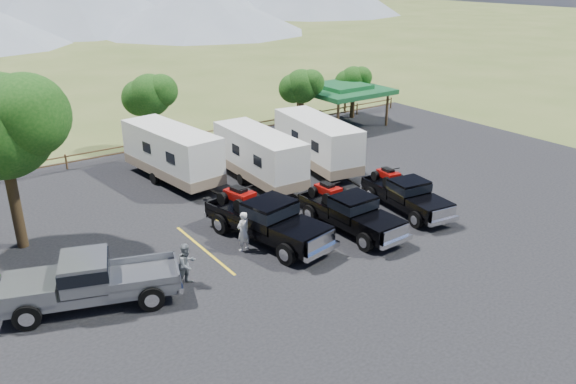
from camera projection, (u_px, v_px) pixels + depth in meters
ground at (365, 248)px, 25.16m from camera, size 320.00×320.00×0.00m
asphalt_lot at (323, 225)px, 27.42m from camera, size 44.00×34.00×0.04m
stall_lines at (311, 217)px, 28.17m from camera, size 12.12×5.50×0.01m
tree_ne_a at (301, 86)px, 41.55m from camera, size 3.11×2.92×4.76m
tree_ne_b at (353, 80)px, 45.65m from camera, size 2.77×2.59×4.27m
tree_north at (150, 95)px, 37.05m from camera, size 3.46×3.24×5.25m
rail_fence at (210, 134)px, 40.02m from camera, size 36.12×0.12×1.00m
pavilion at (343, 89)px, 43.95m from camera, size 6.20×6.20×3.22m
rig_left at (266, 218)px, 25.48m from camera, size 3.37×6.96×2.23m
rig_center at (349, 211)px, 26.52m from camera, size 2.26×6.04×2.00m
rig_right at (405, 193)px, 28.71m from camera, size 2.56×5.88×1.90m
trailer_left at (172, 154)px, 32.37m from camera, size 3.25×9.16×3.16m
trailer_center at (259, 157)px, 32.11m from camera, size 2.50×8.72×3.03m
trailer_right at (317, 143)px, 34.43m from camera, size 3.37×9.02×3.12m
pickup_silver at (91, 280)px, 20.56m from camera, size 6.87×4.11×1.96m
person_a at (243, 231)px, 24.58m from camera, size 0.74×0.55×1.84m
person_b at (187, 264)px, 21.92m from camera, size 1.03×0.92×1.77m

